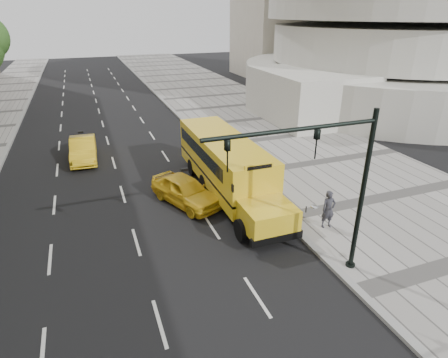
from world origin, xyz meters
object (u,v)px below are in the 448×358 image
object	(u,v)px
traffic_signal	(332,179)
taxi_near	(185,190)
taxi_far	(83,149)
pedestrian	(328,209)
school_bus	(225,161)

from	to	relation	value
traffic_signal	taxi_near	bearing A→B (deg)	112.78
taxi_far	pedestrian	bearing A→B (deg)	-50.31
school_bus	taxi_near	world-z (taller)	school_bus
school_bus	traffic_signal	distance (m)	8.63
taxi_near	taxi_far	bearing A→B (deg)	96.78
pedestrian	taxi_far	bearing A→B (deg)	133.13
taxi_near	school_bus	bearing A→B (deg)	-7.46
school_bus	taxi_far	bearing A→B (deg)	133.05
taxi_near	taxi_far	world-z (taller)	taxi_far
taxi_far	taxi_near	bearing A→B (deg)	-58.42
taxi_near	taxi_far	size ratio (longest dim) A/B	0.95
taxi_near	traffic_signal	world-z (taller)	traffic_signal
pedestrian	traffic_signal	xyz separation A→B (m)	(-2.23, -2.80, 3.04)
school_bus	taxi_near	xyz separation A→B (m)	(-2.50, -0.68, -1.02)
taxi_far	traffic_signal	distance (m)	18.24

